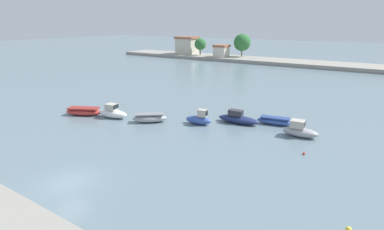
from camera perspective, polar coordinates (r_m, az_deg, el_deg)
The scene contains 12 objects.
ground_plane at distance 25.53m, azimuth -22.36°, elevation -11.71°, with size 400.00×400.00×0.00m, color slate.
moored_boat_0 at distance 42.28m, azimuth -19.77°, elevation 0.63°, with size 5.16×3.69×1.02m.
moored_boat_1 at distance 39.98m, azimuth -14.77°, elevation 0.45°, with size 4.38×2.08×1.81m.
moored_boat_2 at distance 37.28m, azimuth -7.99°, elevation -0.57°, with size 4.20×3.75×1.10m.
moored_boat_3 at distance 36.16m, azimuth 1.34°, elevation -0.77°, with size 3.35×1.71×1.87m.
moored_boat_4 at distance 37.02m, azimuth 8.71°, elevation -0.69°, with size 5.21×2.03×1.60m.
moored_boat_5 at distance 37.49m, azimuth 15.39°, elevation -1.10°, with size 4.37×2.00×0.90m.
moored_boat_6 at distance 34.26m, azimuth 19.73°, elevation -2.80°, with size 3.79×1.75×1.79m.
mooring_buoy_0 at distance 20.96m, azimuth 27.50°, elevation -18.64°, with size 0.34×0.34×0.34m, color yellow.
mooring_buoy_1 at distance 45.08m, azimuth -19.22°, elevation 1.27°, with size 0.36×0.36×0.36m, color red.
mooring_buoy_2 at distance 30.02m, azimuth 20.43°, elevation -6.82°, with size 0.25×0.25×0.25m, color red.
distant_shoreline at distance 92.31m, azimuth 20.87°, elevation 9.85°, with size 130.56×11.54×8.30m.
Camera 1 is at (19.20, -12.04, 11.77)m, focal length 28.20 mm.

